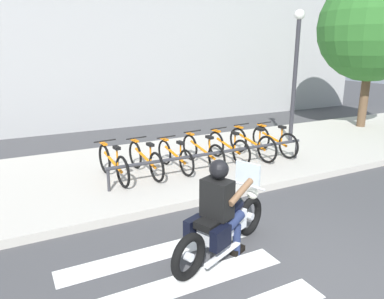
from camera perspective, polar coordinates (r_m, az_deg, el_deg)
ground_plane at (r=4.97m, az=18.63°, el=-19.83°), size 48.00×48.00×0.00m
sidewalk at (r=8.65m, az=-4.99°, el=-2.86°), size 24.00×4.40×0.15m
crosswalk_stripe_3 at (r=4.79m, az=-1.65°, el=-20.33°), size 2.80×0.40×0.01m
crosswalk_stripe_4 at (r=5.41m, az=-5.47°, el=-15.81°), size 2.80×0.40×0.01m
motorcycle at (r=5.17m, az=4.95°, el=-11.65°), size 1.96×0.99×1.21m
rider at (r=4.95m, az=4.49°, el=-8.23°), size 0.75×0.69×1.43m
bicycle_0 at (r=7.68m, az=-12.29°, el=-2.19°), size 0.48×1.66×0.78m
bicycle_1 at (r=7.88m, az=-7.35°, el=-1.55°), size 0.48×1.67×0.76m
bicycle_2 at (r=8.14m, az=-2.70°, el=-1.02°), size 0.48×1.56×0.71m
bicycle_3 at (r=8.44m, az=1.65°, el=-0.26°), size 0.48×1.71×0.76m
bicycle_4 at (r=8.79m, az=5.67°, el=0.34°), size 0.48×1.62×0.78m
bicycle_5 at (r=9.18m, az=9.38°, el=0.93°), size 0.48×1.72×0.80m
bicycle_6 at (r=9.60m, az=12.76°, el=1.37°), size 0.48×1.62×0.78m
bike_rack at (r=7.96m, az=3.58°, el=-0.74°), size 4.82×0.07×0.49m
street_lamp at (r=10.93m, az=15.97°, el=12.67°), size 0.28×0.28×3.83m
tree_near_rack at (r=13.86m, az=26.55°, el=16.79°), size 3.53×3.53×5.23m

